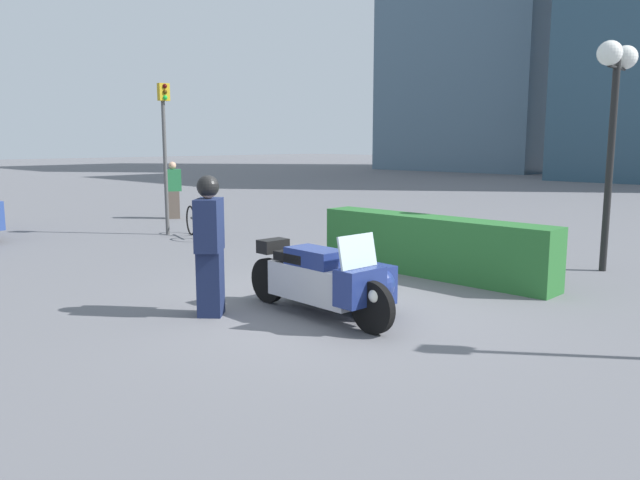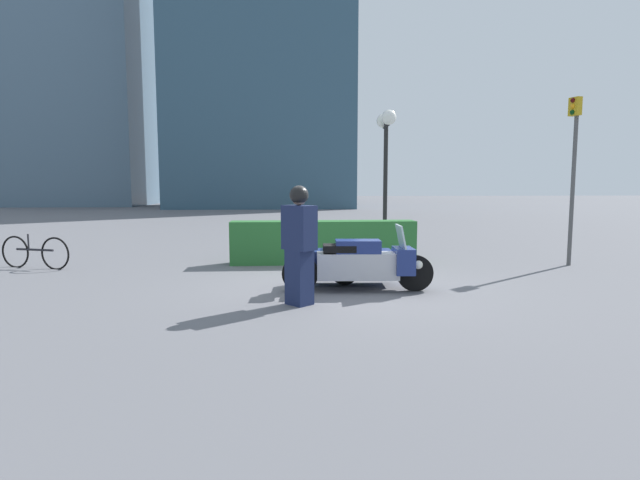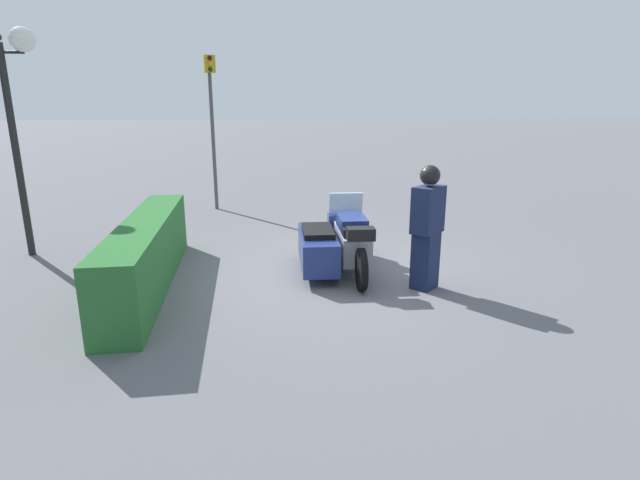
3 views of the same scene
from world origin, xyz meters
name	(u,v)px [view 1 (image 1 of 3)]	position (x,y,z in m)	size (l,w,h in m)	color
ground_plane	(322,308)	(0.00, 0.00, 0.00)	(160.00, 160.00, 0.00)	slate
police_motorcycle	(334,279)	(0.28, -0.06, 0.46)	(2.61, 1.24, 1.15)	black
officer_rider	(209,242)	(-0.80, -1.23, 0.96)	(0.55, 0.57, 1.82)	#192347
hedge_bush_curbside	(432,246)	(-0.13, 2.81, 0.50)	(4.29, 0.61, 1.00)	#28662D
twin_lamp_post	(615,87)	(1.80, 5.21, 3.13)	(0.40, 1.13, 3.85)	black
traffic_light_far	(165,137)	(-7.39, 2.30, 2.34)	(0.23, 0.27, 3.58)	#4C4C4C
pedestrian_bystander	(173,190)	(-10.10, 4.22, 0.83)	(0.48, 0.55, 1.66)	brown
bicycle_parked	(197,223)	(-6.52, 2.54, 0.35)	(1.71, 0.61, 0.78)	black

